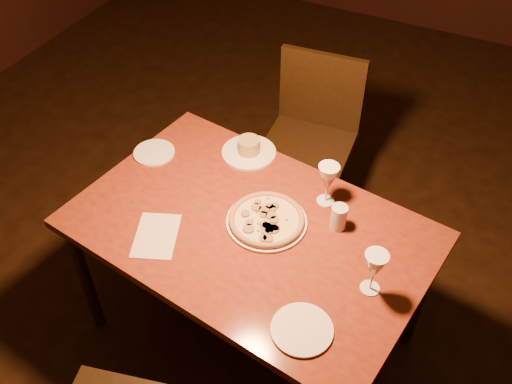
% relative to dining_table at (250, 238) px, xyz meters
% --- Properties ---
extents(floor, '(7.00, 7.00, 0.00)m').
position_rel_dining_table_xyz_m(floor, '(0.24, -0.15, -0.67)').
color(floor, black).
rests_on(floor, ground).
extents(dining_table, '(1.50, 1.09, 0.74)m').
position_rel_dining_table_xyz_m(dining_table, '(0.00, 0.00, 0.00)').
color(dining_table, brown).
rests_on(dining_table, floor).
extents(chair_far, '(0.48, 0.48, 0.93)m').
position_rel_dining_table_xyz_m(chair_far, '(-0.10, 0.91, -0.15)').
color(chair_far, black).
rests_on(chair_far, floor).
extents(pizza_plate, '(0.32, 0.32, 0.03)m').
position_rel_dining_table_xyz_m(pizza_plate, '(0.05, 0.05, 0.08)').
color(pizza_plate, white).
rests_on(pizza_plate, dining_table).
extents(ramekin_saucer, '(0.24, 0.24, 0.08)m').
position_rel_dining_table_xyz_m(ramekin_saucer, '(-0.20, 0.40, 0.09)').
color(ramekin_saucer, white).
rests_on(ramekin_saucer, dining_table).
extents(wine_glass_far, '(0.09, 0.09, 0.19)m').
position_rel_dining_table_xyz_m(wine_glass_far, '(0.21, 0.26, 0.16)').
color(wine_glass_far, '#BF6A4F').
rests_on(wine_glass_far, dining_table).
extents(wine_glass_right, '(0.08, 0.08, 0.18)m').
position_rel_dining_table_xyz_m(wine_glass_right, '(0.52, -0.08, 0.16)').
color(wine_glass_right, '#BF6A4F').
rests_on(wine_glass_right, dining_table).
extents(water_tumbler, '(0.06, 0.06, 0.11)m').
position_rel_dining_table_xyz_m(water_tumbler, '(0.31, 0.15, 0.12)').
color(water_tumbler, silver).
rests_on(water_tumbler, dining_table).
extents(side_plate_left, '(0.18, 0.18, 0.01)m').
position_rel_dining_table_xyz_m(side_plate_left, '(-0.59, 0.21, 0.07)').
color(side_plate_left, white).
rests_on(side_plate_left, dining_table).
extents(side_plate_near, '(0.21, 0.21, 0.01)m').
position_rel_dining_table_xyz_m(side_plate_near, '(0.37, -0.34, 0.07)').
color(side_plate_near, white).
rests_on(side_plate_near, dining_table).
extents(menu_card, '(0.23, 0.28, 0.00)m').
position_rel_dining_table_xyz_m(menu_card, '(-0.30, -0.20, 0.07)').
color(menu_card, beige).
rests_on(menu_card, dining_table).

